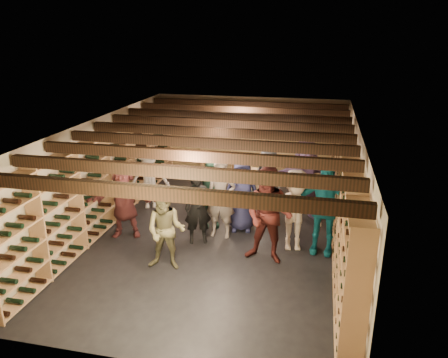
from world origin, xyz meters
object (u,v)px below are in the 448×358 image
at_px(person_6, 242,195).
at_px(person_10, 210,193).
at_px(crate_stack_left, 261,181).
at_px(person_12, 268,184).
at_px(person_2, 166,231).
at_px(person_9, 149,178).
at_px(person_1, 198,208).
at_px(person_3, 295,211).
at_px(person_11, 305,179).
at_px(crate_stack_right, 224,184).
at_px(person_4, 324,207).
at_px(crate_loose, 302,205).
at_px(person_8, 269,216).
at_px(person_7, 221,198).
at_px(person_5, 124,200).

relative_size(person_6, person_10, 1.01).
relative_size(crate_stack_left, person_12, 0.41).
xyz_separation_m(person_2, person_9, (-1.40, 2.69, 0.00)).
height_order(person_1, person_3, person_3).
height_order(person_1, person_11, person_11).
height_order(person_1, person_10, person_10).
xyz_separation_m(person_1, person_10, (0.04, 0.81, 0.03)).
distance_m(crate_stack_right, person_4, 3.85).
relative_size(person_2, person_4, 0.80).
distance_m(crate_loose, person_12, 1.30).
bearing_deg(person_9, person_3, -44.31).
height_order(person_4, person_6, person_4).
xyz_separation_m(crate_stack_right, crate_loose, (2.12, -0.60, -0.17)).
xyz_separation_m(crate_stack_left, person_8, (0.64, -3.57, 0.60)).
distance_m(crate_loose, person_6, 2.09).
distance_m(crate_stack_right, person_8, 3.78).
height_order(crate_stack_right, person_6, person_6).
distance_m(crate_stack_right, crate_loose, 2.21).
height_order(person_4, person_7, person_4).
bearing_deg(person_4, person_2, -149.65).
xyz_separation_m(person_3, person_5, (-3.55, -0.17, -0.02)).
bearing_deg(crate_stack_right, person_9, -139.83).
xyz_separation_m(person_2, person_5, (-1.32, 1.09, 0.06)).
xyz_separation_m(person_7, person_9, (-2.08, 1.17, -0.10)).
height_order(person_3, person_10, person_3).
distance_m(person_2, person_9, 3.03).
xyz_separation_m(person_1, person_2, (-0.29, -1.13, -0.01)).
bearing_deg(person_6, person_9, 154.16).
relative_size(crate_loose, person_1, 0.33).
height_order(person_6, person_10, person_6).
bearing_deg(person_5, crate_loose, 19.83).
relative_size(person_7, person_9, 1.13).
bearing_deg(person_10, person_3, -39.84).
height_order(crate_loose, person_8, person_8).
bearing_deg(person_7, crate_stack_right, 101.91).
height_order(person_4, person_12, person_4).
height_order(crate_stack_right, crate_loose, crate_stack_right).
relative_size(crate_stack_left, person_9, 0.45).
bearing_deg(person_2, crate_stack_left, 71.28).
height_order(crate_stack_right, person_3, person_3).
bearing_deg(crate_stack_right, person_8, -64.59).
bearing_deg(person_3, person_5, 173.00).
distance_m(person_2, person_4, 3.06).
distance_m(person_8, person_11, 2.29).
relative_size(crate_loose, person_9, 0.33).
bearing_deg(person_2, person_4, 20.83).
bearing_deg(person_6, person_1, -142.13).
distance_m(person_4, person_5, 4.11).
xyz_separation_m(crate_stack_left, person_3, (1.09, -2.98, 0.50)).
bearing_deg(person_3, crate_stack_left, 100.23).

